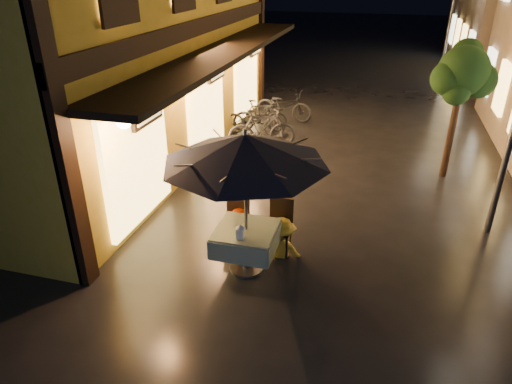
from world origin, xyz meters
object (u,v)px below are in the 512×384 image
(person_yellow, at_px, (282,220))
(bicycle_0, at_px, (223,161))
(patio_umbrella, at_px, (245,149))
(cafe_table, at_px, (246,239))
(table_lantern, at_px, (240,231))
(person_orange, at_px, (238,210))

(person_yellow, height_order, bicycle_0, person_yellow)
(patio_umbrella, bearing_deg, cafe_table, -165.96)
(bicycle_0, bearing_deg, cafe_table, -137.02)
(person_yellow, distance_m, bicycle_0, 3.50)
(table_lantern, height_order, bicycle_0, table_lantern)
(person_yellow, bearing_deg, bicycle_0, -62.20)
(cafe_table, bearing_deg, patio_umbrella, 14.04)
(patio_umbrella, bearing_deg, bicycle_0, 115.19)
(person_orange, bearing_deg, table_lantern, 104.20)
(person_orange, xyz_separation_m, person_yellow, (0.80, -0.01, -0.08))
(patio_umbrella, xyz_separation_m, table_lantern, (0.00, -0.29, -1.23))
(person_yellow, bearing_deg, cafe_table, 43.17)
(cafe_table, xyz_separation_m, bicycle_0, (-1.60, 3.40, -0.17))
(patio_umbrella, distance_m, person_orange, 1.55)
(table_lantern, xyz_separation_m, bicycle_0, (-1.60, 3.69, -0.51))
(table_lantern, bearing_deg, patio_umbrella, 90.00)
(person_orange, distance_m, person_yellow, 0.80)
(cafe_table, bearing_deg, bicycle_0, 115.19)
(table_lantern, distance_m, person_orange, 0.96)
(patio_umbrella, relative_size, person_orange, 1.69)
(cafe_table, relative_size, table_lantern, 3.96)
(cafe_table, relative_size, bicycle_0, 0.63)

